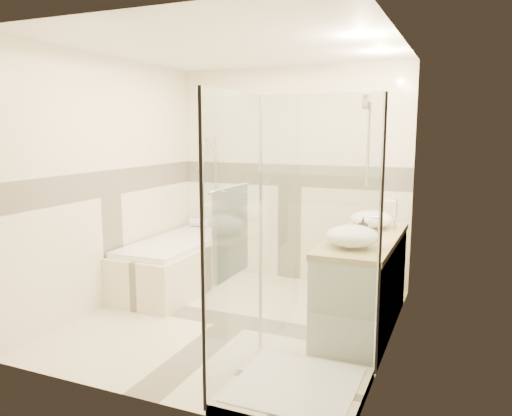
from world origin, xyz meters
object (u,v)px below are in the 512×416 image
at_px(bathtub, 179,261).
at_px(vanity, 363,283).
at_px(vessel_sink_far, 352,236).
at_px(shower_enclosure, 284,318).
at_px(vessel_sink_near, 372,219).
at_px(amenity_bottle_b, 363,228).
at_px(amenity_bottle_a, 363,227).

xyz_separation_m(bathtub, vanity, (2.15, -0.35, 0.12)).
bearing_deg(vessel_sink_far, shower_enclosure, -107.85).
relative_size(bathtub, vessel_sink_near, 4.07).
height_order(shower_enclosure, vessel_sink_far, shower_enclosure).
bearing_deg(vessel_sink_far, vanity, 87.30).
bearing_deg(bathtub, amenity_bottle_b, -9.27).
relative_size(shower_enclosure, vessel_sink_near, 4.89).
distance_m(vessel_sink_near, vessel_sink_far, 0.87).
relative_size(vanity, amenity_bottle_a, 9.73).
xyz_separation_m(vanity, shower_enclosure, (-0.29, -1.27, 0.08)).
distance_m(vessel_sink_far, amenity_bottle_a, 0.44).
bearing_deg(bathtub, vessel_sink_far, -19.96).
distance_m(bathtub, vessel_sink_near, 2.22).
bearing_deg(shower_enclosure, vessel_sink_near, 80.95).
bearing_deg(vessel_sink_near, bathtub, -177.53).
bearing_deg(shower_enclosure, bathtub, 138.90).
distance_m(vanity, vessel_sink_far, 0.66).
bearing_deg(shower_enclosure, amenity_bottle_b, 77.91).
distance_m(vanity, amenity_bottle_a, 0.51).
xyz_separation_m(vanity, vessel_sink_far, (-0.02, -0.42, 0.51)).
bearing_deg(amenity_bottle_b, amenity_bottle_a, 90.00).
relative_size(vessel_sink_near, amenity_bottle_a, 2.51).
xyz_separation_m(bathtub, vessel_sink_far, (2.13, -0.77, 0.63)).
bearing_deg(vanity, amenity_bottle_b, 173.19).
bearing_deg(bathtub, vessel_sink_near, 2.47).
xyz_separation_m(vanity, amenity_bottle_a, (-0.02, 0.02, 0.51)).
relative_size(bathtub, shower_enclosure, 0.83).
bearing_deg(amenity_bottle_a, amenity_bottle_b, -90.00).
bearing_deg(amenity_bottle_b, vessel_sink_far, -90.00).
bearing_deg(amenity_bottle_b, shower_enclosure, -102.09).
relative_size(shower_enclosure, amenity_bottle_b, 13.65).
distance_m(vanity, amenity_bottle_b, 0.50).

